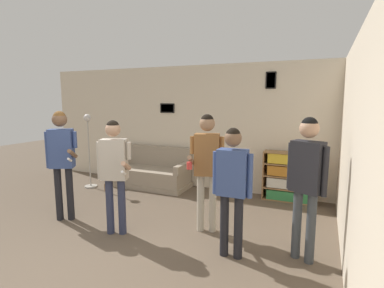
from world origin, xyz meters
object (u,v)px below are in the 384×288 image
Objects in this scene: bottle_on_floor at (106,187)px; person_player_foreground_center at (114,165)px; bookshelf at (290,177)px; floor_lamp at (89,145)px; person_watcher_holding_cup at (207,160)px; couch at (150,173)px; person_spectator_far_right at (307,173)px; person_player_foreground_left at (62,153)px; person_spectator_near_bookshelf at (232,180)px.

person_player_foreground_center is at bearing -46.37° from bottle_on_floor.
floor_lamp reaches higher than bookshelf.
person_watcher_holding_cup is (1.18, 0.62, 0.06)m from person_player_foreground_center.
person_player_foreground_center is at bearing -69.58° from couch.
bookshelf is at bearing 49.32° from person_player_foreground_center.
person_spectator_far_right reaches higher than person_player_foreground_center.
person_watcher_holding_cup reaches higher than bookshelf.
person_player_foreground_left reaches higher than floor_lamp.
person_player_foreground_left is at bearing -143.15° from bookshelf.
couch is at bearing 138.70° from person_spectator_near_bookshelf.
person_watcher_holding_cup reaches higher than couch.
bookshelf reaches higher than couch.
person_player_foreground_left is at bearing 179.40° from person_spectator_near_bookshelf.
person_player_foreground_left is 1.88m from bottle_on_floor.
person_spectator_far_right is (4.60, -1.36, 0.12)m from floor_lamp.
person_watcher_holding_cup reaches higher than floor_lamp.
floor_lamp is 0.92× the size of person_player_foreground_left.
couch is 1.82× the size of bookshelf.
person_watcher_holding_cup reaches higher than bottle_on_floor.
bookshelf is at bearing 99.92° from person_spectator_far_right.
person_watcher_holding_cup reaches higher than person_player_foreground_center.
person_player_foreground_left reaches higher than bottle_on_floor.
person_spectator_far_right is at bearing -16.52° from floor_lamp.
bottle_on_floor is (-1.52, 1.60, -0.94)m from person_player_foreground_center.
floor_lamp is 0.93× the size of person_spectator_far_right.
person_spectator_far_right reaches higher than bottle_on_floor.
person_spectator_near_bookshelf reaches higher than bookshelf.
person_player_foreground_center is (-2.18, -2.53, 0.55)m from bookshelf.
person_spectator_near_bookshelf is at bearing -45.90° from person_watcher_holding_cup.
person_player_foreground_left is 1.07× the size of person_player_foreground_center.
person_watcher_holding_cup is at bearing -18.46° from floor_lamp.
couch is 8.41× the size of bottle_on_floor.
person_player_foreground_center is at bearing -178.36° from person_spectator_near_bookshelf.
couch is 4.06m from person_spectator_far_right.
person_player_foreground_center is 2.40m from bottle_on_floor.
person_spectator_far_right is (0.83, 0.28, 0.10)m from person_spectator_near_bookshelf.
person_player_foreground_center reaches higher than bottle_on_floor.
person_player_foreground_left reaches higher than couch.
person_spectator_near_bookshelf is (-0.44, -2.48, 0.52)m from bookshelf.
bottle_on_floor is at bearing 154.56° from person_spectator_near_bookshelf.
person_watcher_holding_cup is at bearing -117.42° from bookshelf.
person_player_foreground_left is at bearing -59.80° from floor_lamp.
person_player_foreground_left is 1.02× the size of person_watcher_holding_cup.
person_player_foreground_left is at bearing -166.72° from person_watcher_holding_cup.
person_player_foreground_left reaches higher than person_watcher_holding_cup.
person_spectator_far_right reaches higher than couch.
couch is at bearing 110.42° from person_player_foreground_center.
bookshelf is (3.05, 0.20, 0.19)m from couch.
floor_lamp reaches higher than person_spectator_near_bookshelf.
person_player_foreground_left is 1.10m from person_player_foreground_center.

